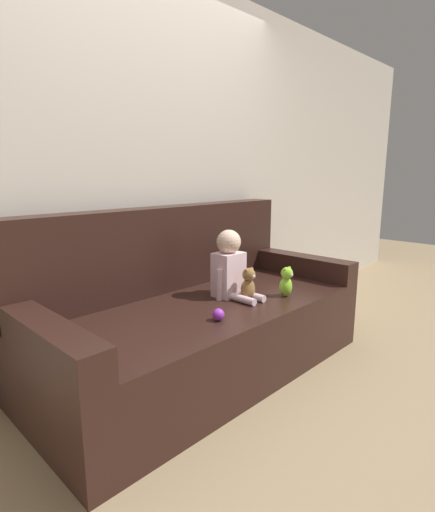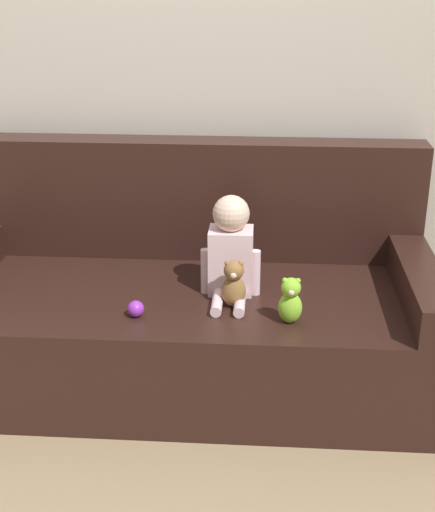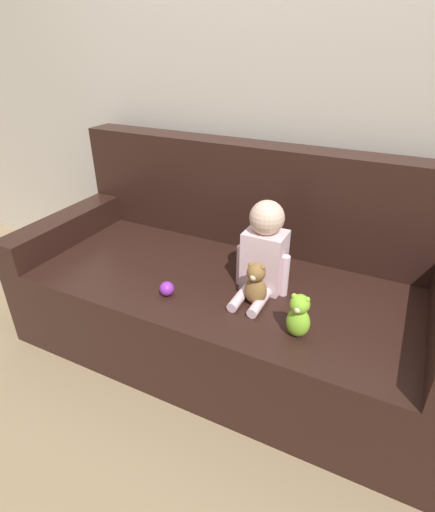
# 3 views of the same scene
# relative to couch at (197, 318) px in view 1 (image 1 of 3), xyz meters

# --- Properties ---
(ground_plane) EXTENTS (12.00, 12.00, 0.00)m
(ground_plane) POSITION_rel_couch_xyz_m (0.00, -0.07, -0.34)
(ground_plane) COLOR #9E8460
(wall_back) EXTENTS (8.00, 0.05, 2.60)m
(wall_back) POSITION_rel_couch_xyz_m (0.00, 0.50, 0.96)
(wall_back) COLOR beige
(wall_back) RESTS_ON ground_plane
(couch) EXTENTS (2.17, 0.98, 1.03)m
(couch) POSITION_rel_couch_xyz_m (0.00, 0.00, 0.00)
(couch) COLOR black
(couch) RESTS_ON ground_plane
(person_baby) EXTENTS (0.26, 0.34, 0.44)m
(person_baby) POSITION_rel_couch_xyz_m (0.20, -0.10, 0.32)
(person_baby) COLOR silver
(person_baby) RESTS_ON couch
(teddy_bear_brown) EXTENTS (0.10, 0.10, 0.21)m
(teddy_bear_brown) POSITION_rel_couch_xyz_m (0.22, -0.24, 0.23)
(teddy_bear_brown) COLOR olive
(teddy_bear_brown) RESTS_ON couch
(plush_toy_side) EXTENTS (0.10, 0.09, 0.20)m
(plush_toy_side) POSITION_rel_couch_xyz_m (0.45, -0.37, 0.22)
(plush_toy_side) COLOR #8CD133
(plush_toy_side) RESTS_ON couch
(toy_ball) EXTENTS (0.07, 0.07, 0.07)m
(toy_ball) POSITION_rel_couch_xyz_m (-0.17, -0.36, 0.16)
(toy_ball) COLOR purple
(toy_ball) RESTS_ON couch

